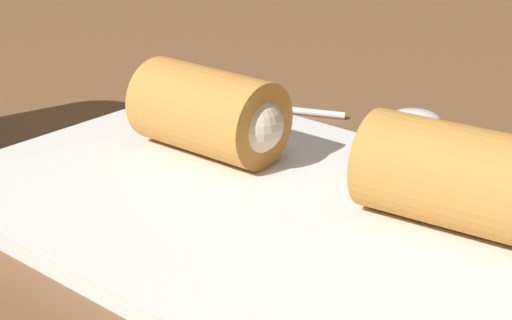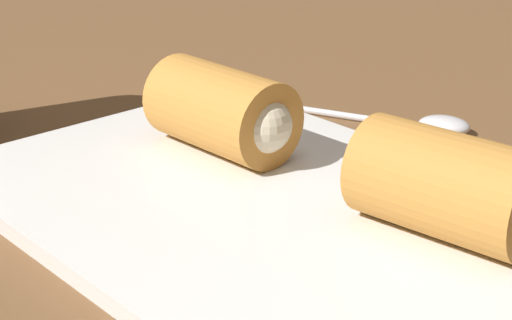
% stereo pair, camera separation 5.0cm
% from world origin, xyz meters
% --- Properties ---
extents(table_surface, '(1.80, 1.40, 0.02)m').
position_xyz_m(table_surface, '(0.00, 0.00, 0.01)').
color(table_surface, brown).
rests_on(table_surface, ground).
extents(serving_plate, '(0.32, 0.23, 0.01)m').
position_xyz_m(serving_plate, '(0.03, -0.01, 0.03)').
color(serving_plate, white).
rests_on(serving_plate, table_surface).
extents(roll_front_left, '(0.10, 0.05, 0.05)m').
position_xyz_m(roll_front_left, '(0.09, -0.04, 0.06)').
color(roll_front_left, '#C68438').
rests_on(roll_front_left, serving_plate).
extents(roll_front_right, '(0.10, 0.06, 0.05)m').
position_xyz_m(roll_front_right, '(-0.07, -0.05, 0.06)').
color(roll_front_right, '#C68438').
rests_on(roll_front_right, serving_plate).
extents(spoon, '(0.17, 0.08, 0.01)m').
position_xyz_m(spoon, '(0.06, -0.18, 0.03)').
color(spoon, silver).
rests_on(spoon, table_surface).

